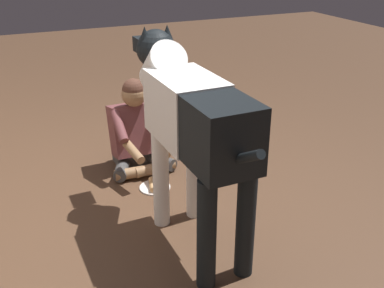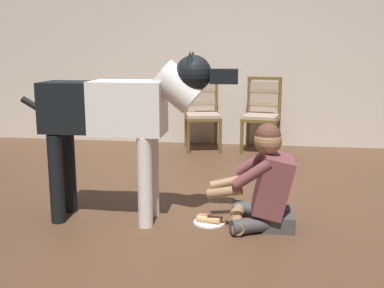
{
  "view_description": "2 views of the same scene",
  "coord_description": "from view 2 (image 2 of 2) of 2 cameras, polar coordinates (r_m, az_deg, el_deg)",
  "views": [
    {
      "loc": [
        -3.03,
        0.83,
        1.9
      ],
      "look_at": [
        -0.17,
        -0.44,
        0.46
      ],
      "focal_mm": 43.25,
      "sensor_mm": 36.0,
      "label": 1
    },
    {
      "loc": [
        0.46,
        -3.67,
        1.35
      ],
      "look_at": [
        -0.07,
        -0.07,
        0.6
      ],
      "focal_mm": 43.59,
      "sensor_mm": 36.0,
      "label": 2
    }
  ],
  "objects": [
    {
      "name": "back_wall",
      "position": [
        6.65,
        4.52,
        11.14
      ],
      "size": [
        8.28,
        0.1,
        2.6
      ],
      "primitive_type": "cube",
      "color": "beige",
      "rests_on": "ground"
    },
    {
      "name": "person_sitting_on_floor",
      "position": [
        3.6,
        9.0,
        -4.98
      ],
      "size": [
        0.67,
        0.58,
        0.8
      ],
      "color": "#454444",
      "rests_on": "ground"
    },
    {
      "name": "dining_chair_right_of_pair",
      "position": [
        6.26,
        8.61,
        4.06
      ],
      "size": [
        0.53,
        0.53,
        0.98
      ],
      "color": "brown",
      "rests_on": "ground"
    },
    {
      "name": "dining_chair_left_of_pair",
      "position": [
        6.3,
        1.23,
        4.25
      ],
      "size": [
        0.55,
        0.55,
        0.98
      ],
      "color": "brown",
      "rests_on": "ground"
    },
    {
      "name": "hot_dog_on_plate",
      "position": [
        3.71,
        2.14,
        -9.29
      ],
      "size": [
        0.25,
        0.25,
        0.06
      ],
      "color": "white",
      "rests_on": "ground"
    },
    {
      "name": "ground_plane",
      "position": [
        3.93,
        1.21,
        -8.45
      ],
      "size": [
        14.33,
        14.33,
        0.0
      ],
      "primitive_type": "plane",
      "color": "brown"
    },
    {
      "name": "large_dog",
      "position": [
        3.63,
        -8.76,
        3.76
      ],
      "size": [
        1.7,
        0.38,
        1.33
      ],
      "color": "white",
      "rests_on": "ground"
    }
  ]
}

